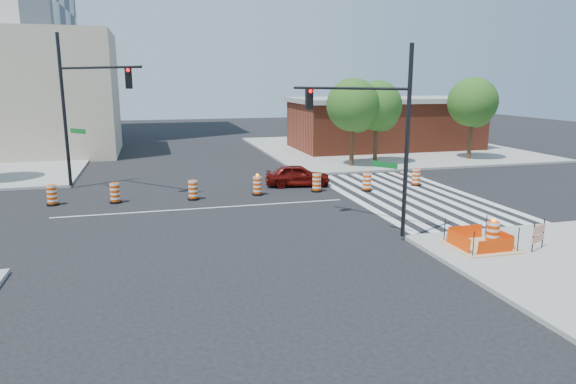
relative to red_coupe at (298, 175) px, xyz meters
name	(u,v)px	position (x,y,z in m)	size (l,w,h in m)	color
ground	(205,208)	(-5.84, -4.01, -0.64)	(120.00, 120.00, 0.00)	black
sidewalk_ne	(383,148)	(12.16, 13.99, -0.57)	(22.00, 22.00, 0.15)	gray
crosswalk_east	(409,195)	(5.11, -4.01, -0.64)	(6.75, 13.50, 0.01)	silver
lane_centerline	(205,208)	(-5.84, -4.01, -0.64)	(14.00, 0.12, 0.01)	silver
excavation_pit	(479,245)	(3.16, -13.01, -0.42)	(2.20, 2.20, 0.90)	tan
brick_storefront	(384,123)	(12.16, 13.99, 1.67)	(16.50, 8.50, 4.60)	brown
beige_midrise	(25,94)	(-17.84, 17.99, 4.36)	(14.00, 10.00, 10.00)	#B9A88D
red_coupe	(298,175)	(0.00, 0.00, 0.00)	(1.52, 3.77, 1.29)	#540A07
signal_pole_se	(372,123)	(0.18, -9.86, 3.82)	(3.27, 4.56, 7.26)	black
signal_pole_nw	(83,97)	(-11.60, 1.59, 4.56)	(4.51, 4.79, 8.50)	black
pit_drum	(492,236)	(3.48, -13.26, -0.03)	(0.57, 0.57, 1.12)	black
barricade	(538,234)	(4.93, -13.85, 0.11)	(0.85, 0.45, 1.09)	#DA4004
tree_north_c	(353,108)	(5.57, 5.33, 3.57)	(3.69, 3.69, 6.27)	#382314
tree_north_d	(377,109)	(7.66, 5.93, 3.46)	(3.60, 3.60, 6.11)	#382314
tree_north_e	(473,105)	(15.64, 6.09, 3.63)	(3.74, 3.74, 6.36)	#382314
median_drum_1	(52,196)	(-13.10, -1.41, -0.16)	(0.60, 0.60, 1.02)	black
median_drum_2	(115,194)	(-10.11, -1.70, -0.16)	(0.60, 0.60, 1.02)	black
median_drum_3	(193,191)	(-6.23, -2.01, -0.16)	(0.60, 0.60, 1.02)	black
median_drum_4	(258,186)	(-2.77, -1.78, -0.15)	(0.60, 0.60, 1.18)	black
median_drum_5	(317,183)	(0.60, -1.78, -0.16)	(0.60, 0.60, 1.02)	black
median_drum_6	(367,182)	(3.39, -2.32, -0.16)	(0.60, 0.60, 1.02)	black
median_drum_7	(416,178)	(6.81, -1.69, -0.16)	(0.60, 0.60, 1.02)	black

